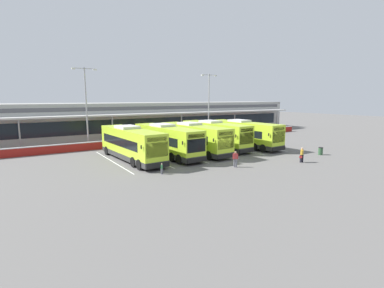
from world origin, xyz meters
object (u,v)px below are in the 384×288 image
at_px(coach_bus_left_centre, 167,141).
at_px(litter_bin, 321,151).
at_px(pedestrian_in_dark_coat, 235,159).
at_px(lamp_post_centre, 209,101).
at_px(lamp_post_west, 86,102).
at_px(pedestrian_child, 162,168).
at_px(coach_bus_rightmost, 244,134).
at_px(pedestrian_with_handbag, 302,155).
at_px(coach_bus_centre, 194,139).
at_px(coach_bus_leftmost, 131,144).
at_px(coach_bus_right_centre, 215,135).

relative_size(coach_bus_left_centre, litter_bin, 13.18).
distance_m(pedestrian_in_dark_coat, lamp_post_centre, 23.67).
bearing_deg(lamp_post_west, pedestrian_child, -83.73).
xyz_separation_m(lamp_post_centre, litter_bin, (1.75, -20.90, -5.82)).
xyz_separation_m(coach_bus_rightmost, litter_bin, (3.73, -9.61, -1.32)).
bearing_deg(litter_bin, coach_bus_left_centre, 149.20).
bearing_deg(pedestrian_child, pedestrian_with_handbag, -14.22).
bearing_deg(coach_bus_rightmost, pedestrian_in_dark_coat, -136.37).
height_order(coach_bus_left_centre, coach_bus_centre, same).
height_order(pedestrian_in_dark_coat, pedestrian_child, pedestrian_in_dark_coat).
bearing_deg(pedestrian_child, lamp_post_centre, 44.83).
xyz_separation_m(coach_bus_centre, lamp_post_west, (-10.20, 11.69, 4.50)).
height_order(coach_bus_rightmost, pedestrian_in_dark_coat, coach_bus_rightmost).
bearing_deg(lamp_post_centre, coach_bus_leftmost, -148.88).
bearing_deg(pedestrian_in_dark_coat, coach_bus_right_centre, 63.62).
height_order(coach_bus_leftmost, pedestrian_child, coach_bus_leftmost).
height_order(coach_bus_centre, coach_bus_rightmost, same).
bearing_deg(coach_bus_centre, litter_bin, -37.79).
relative_size(pedestrian_child, litter_bin, 1.08).
bearing_deg(coach_bus_right_centre, pedestrian_child, -145.67).
bearing_deg(litter_bin, lamp_post_centre, 94.78).
relative_size(pedestrian_child, lamp_post_centre, 0.09).
distance_m(coach_bus_leftmost, litter_bin, 22.70).
bearing_deg(coach_bus_rightmost, coach_bus_centre, -179.48).
relative_size(pedestrian_with_handbag, lamp_post_west, 0.15).
xyz_separation_m(coach_bus_left_centre, coach_bus_right_centre, (8.08, 1.21, 0.00)).
bearing_deg(litter_bin, pedestrian_child, 173.46).
xyz_separation_m(coach_bus_leftmost, litter_bin, (20.55, -9.54, -1.32)).
height_order(pedestrian_child, litter_bin, pedestrian_child).
distance_m(coach_bus_leftmost, pedestrian_with_handbag, 18.61).
bearing_deg(lamp_post_centre, lamp_post_west, 179.12).
relative_size(pedestrian_with_handbag, litter_bin, 1.74).
distance_m(coach_bus_left_centre, coach_bus_rightmost, 12.36).
bearing_deg(lamp_post_west, pedestrian_with_handbag, -53.20).
height_order(coach_bus_centre, pedestrian_child, coach_bus_centre).
height_order(pedestrian_with_handbag, lamp_post_centre, lamp_post_centre).
relative_size(coach_bus_leftmost, pedestrian_child, 12.20).
bearing_deg(pedestrian_in_dark_coat, pedestrian_child, 168.13).
height_order(lamp_post_centre, litter_bin, lamp_post_centre).
relative_size(coach_bus_leftmost, lamp_post_centre, 1.11).
bearing_deg(coach_bus_left_centre, lamp_post_centre, 38.21).
bearing_deg(coach_bus_centre, pedestrian_in_dark_coat, -94.60).
relative_size(pedestrian_in_dark_coat, lamp_post_west, 0.15).
distance_m(pedestrian_with_handbag, lamp_post_west, 28.79).
xyz_separation_m(coach_bus_centre, coach_bus_right_centre, (4.27, 1.28, 0.00)).
bearing_deg(pedestrian_child, coach_bus_centre, 41.49).
xyz_separation_m(coach_bus_right_centre, pedestrian_in_dark_coat, (-4.97, -10.02, -0.91)).
relative_size(coach_bus_left_centre, pedestrian_child, 12.20).
bearing_deg(coach_bus_leftmost, coach_bus_rightmost, 0.21).
height_order(coach_bus_left_centre, pedestrian_with_handbag, coach_bus_left_centre).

